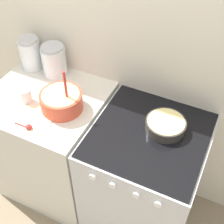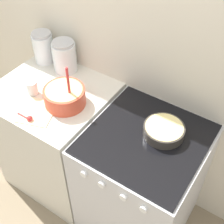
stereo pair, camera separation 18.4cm
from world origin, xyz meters
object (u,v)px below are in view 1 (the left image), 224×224
(storage_jar_left, at_px, (31,55))
(storage_jar_middle, at_px, (54,62))
(stove, at_px, (144,179))
(baking_pan, at_px, (166,125))
(tin_can, at_px, (26,95))
(mixing_bowl, at_px, (61,100))

(storage_jar_left, bearing_deg, storage_jar_middle, 0.00)
(storage_jar_middle, bearing_deg, stove, -17.01)
(stove, xyz_separation_m, storage_jar_middle, (-0.79, 0.24, 0.56))
(stove, xyz_separation_m, baking_pan, (0.07, 0.08, 0.50))
(stove, height_order, tin_can, tin_can)
(stove, relative_size, tin_can, 9.95)
(stove, height_order, mixing_bowl, mixing_bowl)
(mixing_bowl, bearing_deg, stove, 3.40)
(storage_jar_left, bearing_deg, baking_pan, -8.98)
(stove, bearing_deg, baking_pan, 48.94)
(stove, distance_m, storage_jar_middle, 1.00)
(mixing_bowl, bearing_deg, tin_can, -169.44)
(stove, bearing_deg, tin_can, -174.47)
(baking_pan, xyz_separation_m, tin_can, (-0.87, -0.15, 0.01))
(mixing_bowl, relative_size, storage_jar_middle, 1.32)
(baking_pan, xyz_separation_m, storage_jar_left, (-1.05, 0.17, 0.06))
(baking_pan, relative_size, storage_jar_middle, 1.04)
(mixing_bowl, height_order, tin_can, mixing_bowl)
(storage_jar_left, height_order, storage_jar_middle, storage_jar_left)
(mixing_bowl, height_order, baking_pan, mixing_bowl)
(baking_pan, distance_m, tin_can, 0.88)
(storage_jar_left, relative_size, storage_jar_middle, 1.02)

